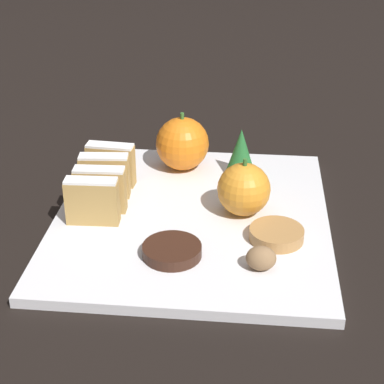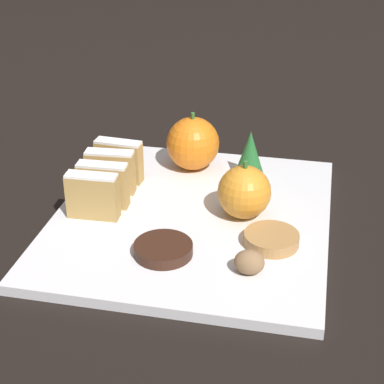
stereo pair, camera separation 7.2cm
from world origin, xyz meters
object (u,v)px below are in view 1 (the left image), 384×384
orange_far (244,189)px  walnut (261,258)px  orange_near (182,144)px  chocolate_cookie (172,251)px

orange_far → walnut: (0.02, -0.11, -0.02)m
orange_near → chocolate_cookie: bearing=-86.6°
chocolate_cookie → orange_near: bearing=93.4°
orange_near → orange_far: size_ratio=1.12×
orange_far → chocolate_cookie: orange_far is taller
orange_near → orange_far: 0.14m
orange_near → orange_far: (0.09, -0.11, -0.00)m
walnut → chocolate_cookie: walnut is taller
orange_far → walnut: orange_far is taller
orange_near → chocolate_cookie: orange_near is taller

